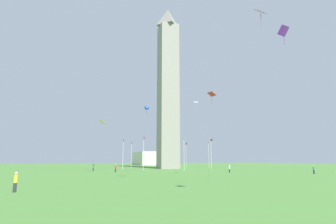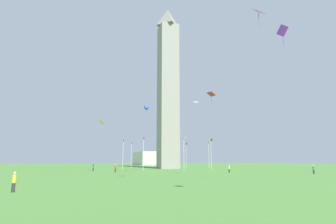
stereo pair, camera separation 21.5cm
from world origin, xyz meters
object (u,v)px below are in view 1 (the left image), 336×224
flagpole_sw (131,153)px  kite_blue_delta (147,108)px  flagpole_s (157,154)px  person_white_shirt (229,169)px  distant_building (151,158)px  flagpole_w (123,153)px  person_yellow_shirt (15,182)px  kite_red_diamond (212,94)px  flagpole_nw (144,152)px  person_teal_shirt (93,168)px  flagpole_ne (211,152)px  person_green_shirt (314,170)px  flagpole_e (209,153)px  kite_purple_box (283,31)px  flagpole_n (184,152)px  flagpole_se (186,154)px  kite_yellow_diamond (102,122)px  kite_pink_diamond (261,12)px  kite_white_diamond (196,102)px  obelisk_monument (168,84)px  person_red_shirt (116,168)px

flagpole_sw → kite_blue_delta: (34.03, -2.39, 9.34)m
flagpole_s → person_white_shirt: 43.13m
flagpole_s → distant_building: 46.79m
flagpole_w → person_yellow_shirt: bearing=-17.1°
flagpole_w → kite_red_diamond: size_ratio=4.20×
flagpole_w → flagpole_nw: 10.98m
person_yellow_shirt → person_teal_shirt: bearing=-13.9°
flagpole_ne → person_green_shirt: flagpole_ne is taller
flagpole_e → kite_purple_box: bearing=-16.1°
flagpole_nw → kite_purple_box: (44.34, 8.78, 14.31)m
kite_blue_delta → flagpole_s: bearing=161.8°
flagpole_ne → flagpole_e: same height
flagpole_ne → flagpole_n: bearing=-67.5°
kite_blue_delta → kite_purple_box: bearing=20.1°
flagpole_n → flagpole_se: bearing=157.5°
person_yellow_shirt → kite_red_diamond: bearing=-63.5°
person_green_shirt → kite_yellow_diamond: kite_yellow_diamond is taller
flagpole_e → kite_pink_diamond: kite_pink_diamond is taller
person_green_shirt → kite_blue_delta: size_ratio=0.79×
kite_white_diamond → person_green_shirt: bearing=21.0°
kite_pink_diamond → kite_yellow_diamond: (-45.15, -9.27, -2.69)m
flagpole_s → person_yellow_shirt: size_ratio=5.15×
flagpole_se → kite_purple_box: 67.20m
person_teal_shirt → distant_building: distant_building is taller
flagpole_sw → person_teal_shirt: 25.38m
obelisk_monument → kite_blue_delta: 30.17m
flagpole_sw → person_green_shirt: size_ratio=5.26×
flagpole_e → person_white_shirt: flagpole_e is taller
person_white_shirt → distant_building: 88.58m
flagpole_se → flagpole_nw: size_ratio=1.00×
kite_white_diamond → kite_red_diamond: size_ratio=0.98×
flagpole_s → flagpole_ne: bearing=22.5°
flagpole_sw → person_green_shirt: flagpole_sw is taller
person_green_shirt → kite_yellow_diamond: (-18.74, -40.58, 10.41)m
person_yellow_shirt → person_red_shirt: (-33.39, 12.19, 0.00)m
kite_red_diamond → distant_building: (-97.31, 12.20, -11.46)m
person_green_shirt → kite_red_diamond: bearing=57.2°
flagpole_w → kite_red_diamond: (37.11, 11.36, 9.96)m
flagpole_sw → flagpole_s: bearing=112.5°
flagpole_se → distant_building: size_ratio=0.31×
flagpole_n → obelisk_monument: bearing=180.0°
flagpole_se → flagpole_s: same height
flagpole_ne → kite_pink_diamond: 59.46m
flagpole_n → kite_yellow_diamond: (4.83, -21.89, 6.35)m
kite_white_diamond → flagpole_e: bearing=133.7°
flagpole_se → kite_white_diamond: bearing=-10.8°
flagpole_s → kite_red_diamond: kite_red_diamond is taller
kite_purple_box → distant_building: 116.26m
flagpole_e → kite_yellow_diamond: 41.49m
person_red_shirt → kite_red_diamond: bearing=-77.4°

